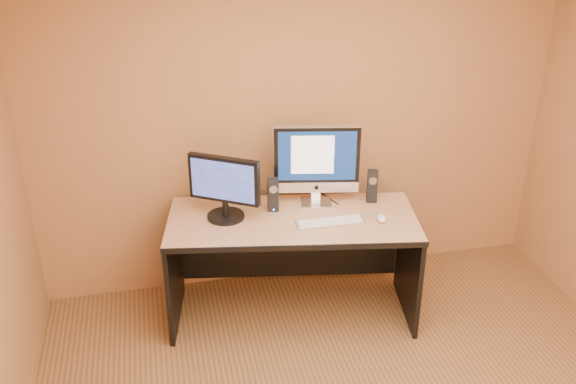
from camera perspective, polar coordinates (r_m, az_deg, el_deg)
name	(u,v)px	position (r m, az deg, el deg)	size (l,w,h in m)	color
walls	(395,262)	(3.12, 9.53, -6.15)	(4.00, 4.00, 2.60)	olive
desk	(292,267)	(4.71, 0.39, -6.72)	(1.75, 0.77, 0.81)	#AD7D56
imac	(317,166)	(4.59, 2.60, 2.35)	(0.62, 0.23, 0.60)	silver
second_monitor	(225,188)	(4.43, -5.66, 0.35)	(0.52, 0.26, 0.46)	black
speaker_left	(273,195)	(4.57, -1.35, -0.23)	(0.07, 0.08, 0.24)	black
speaker_right	(372,186)	(4.74, 7.49, 0.52)	(0.07, 0.08, 0.24)	black
keyboard	(330,222)	(4.45, 3.79, -2.68)	(0.47, 0.13, 0.02)	silver
mouse	(382,218)	(4.51, 8.31, -2.30)	(0.06, 0.11, 0.04)	silver
cable_a	(329,198)	(4.79, 3.69, -0.56)	(0.01, 0.01, 0.24)	black
cable_b	(317,195)	(4.82, 2.63, -0.31)	(0.01, 0.01, 0.20)	black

